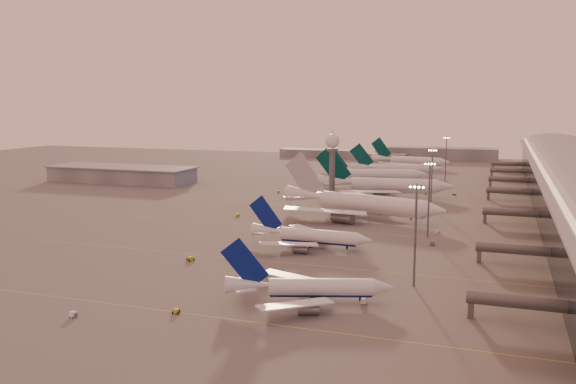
% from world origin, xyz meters
% --- Properties ---
extents(ground, '(700.00, 700.00, 0.00)m').
position_xyz_m(ground, '(0.00, 0.00, 0.00)').
color(ground, '#4F4D4D').
rests_on(ground, ground).
extents(taxiway_markings, '(180.00, 185.25, 0.02)m').
position_xyz_m(taxiway_markings, '(30.00, 56.00, 0.01)').
color(taxiway_markings, gold).
rests_on(taxiway_markings, ground).
extents(hangar, '(82.00, 27.00, 8.50)m').
position_xyz_m(hangar, '(-120.00, 140.00, 4.32)').
color(hangar, slate).
rests_on(hangar, ground).
extents(radar_tower, '(6.40, 6.40, 31.10)m').
position_xyz_m(radar_tower, '(5.00, 120.00, 20.95)').
color(radar_tower, '#585B60').
rests_on(radar_tower, ground).
extents(mast_a, '(3.60, 0.56, 25.00)m').
position_xyz_m(mast_a, '(58.00, 0.00, 13.74)').
color(mast_a, '#585B60').
rests_on(mast_a, ground).
extents(mast_b, '(3.60, 0.56, 25.00)m').
position_xyz_m(mast_b, '(55.00, 55.00, 13.74)').
color(mast_b, '#585B60').
rests_on(mast_b, ground).
extents(mast_c, '(3.60, 0.56, 25.00)m').
position_xyz_m(mast_c, '(50.00, 110.00, 13.74)').
color(mast_c, '#585B60').
rests_on(mast_c, ground).
extents(mast_d, '(3.60, 0.56, 25.00)m').
position_xyz_m(mast_d, '(48.00, 200.00, 13.74)').
color(mast_d, '#585B60').
rests_on(mast_d, ground).
extents(distant_horizon, '(165.00, 37.50, 9.00)m').
position_xyz_m(distant_horizon, '(2.62, 325.14, 3.89)').
color(distant_horizon, slate).
rests_on(distant_horizon, ground).
extents(narrowbody_near, '(36.49, 28.64, 14.78)m').
position_xyz_m(narrowbody_near, '(37.92, -20.31, 2.99)').
color(narrowbody_near, white).
rests_on(narrowbody_near, ground).
extents(narrowbody_mid, '(39.02, 31.15, 15.25)m').
position_xyz_m(narrowbody_mid, '(22.91, 28.71, 3.09)').
color(narrowbody_mid, white).
rests_on(narrowbody_mid, ground).
extents(widebody_white, '(66.71, 52.78, 23.97)m').
position_xyz_m(widebody_white, '(27.22, 80.89, 4.16)').
color(widebody_white, white).
rests_on(widebody_white, ground).
extents(greentail_a, '(63.41, 50.94, 23.07)m').
position_xyz_m(greentail_a, '(26.20, 135.24, 4.08)').
color(greentail_a, white).
rests_on(greentail_a, ground).
extents(greentail_b, '(55.97, 44.54, 20.94)m').
position_xyz_m(greentail_b, '(12.62, 178.61, 3.70)').
color(greentail_b, white).
rests_on(greentail_b, ground).
extents(greentail_c, '(52.42, 41.81, 19.41)m').
position_xyz_m(greentail_c, '(18.29, 214.93, 3.43)').
color(greentail_c, white).
rests_on(greentail_c, ground).
extents(greentail_d, '(53.83, 43.13, 19.68)m').
position_xyz_m(greentail_d, '(19.64, 264.60, 3.48)').
color(greentail_d, white).
rests_on(greentail_d, ground).
extents(gsv_truck_a, '(6.14, 2.50, 2.44)m').
position_xyz_m(gsv_truck_a, '(-4.92, -44.66, 1.25)').
color(gsv_truck_a, white).
rests_on(gsv_truck_a, ground).
extents(gsv_tug_near, '(2.40, 3.46, 0.91)m').
position_xyz_m(gsv_tug_near, '(13.56, -35.73, 0.47)').
color(gsv_tug_near, gold).
rests_on(gsv_tug_near, ground).
extents(gsv_catering_a, '(6.07, 4.81, 4.57)m').
position_xyz_m(gsv_catering_a, '(49.44, -16.67, 2.28)').
color(gsv_catering_a, white).
rests_on(gsv_catering_a, ground).
extents(gsv_tug_mid, '(4.47, 4.14, 1.10)m').
position_xyz_m(gsv_tug_mid, '(-3.88, 2.99, 0.57)').
color(gsv_tug_mid, gold).
rests_on(gsv_tug_mid, ground).
extents(gsv_truck_b, '(6.29, 2.74, 2.47)m').
position_xyz_m(gsv_truck_b, '(58.16, 44.25, 1.26)').
color(gsv_truck_b, '#585B5D').
rests_on(gsv_truck_b, ground).
extents(gsv_truck_c, '(4.94, 5.73, 2.27)m').
position_xyz_m(gsv_truck_c, '(-18.23, 68.33, 1.16)').
color(gsv_truck_c, gold).
rests_on(gsv_truck_c, ground).
extents(gsv_catering_b, '(4.78, 3.24, 3.60)m').
position_xyz_m(gsv_catering_b, '(57.55, 63.23, 1.80)').
color(gsv_catering_b, white).
rests_on(gsv_catering_b, ground).
extents(gsv_tug_far, '(2.74, 3.45, 0.86)m').
position_xyz_m(gsv_tug_far, '(24.76, 101.87, 0.44)').
color(gsv_tug_far, '#585B5D').
rests_on(gsv_tug_far, ground).
extents(gsv_truck_d, '(3.45, 5.42, 2.06)m').
position_xyz_m(gsv_truck_d, '(-24.88, 131.25, 1.05)').
color(gsv_truck_d, '#585B5D').
rests_on(gsv_truck_d, ground).
extents(gsv_tug_hangar, '(3.68, 3.02, 0.91)m').
position_xyz_m(gsv_tug_hangar, '(56.58, 150.24, 0.47)').
color(gsv_tug_hangar, gold).
rests_on(gsv_tug_hangar, ground).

